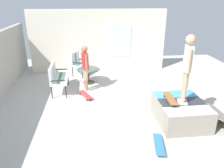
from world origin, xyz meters
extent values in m
cube|color=beige|center=(0.00, 0.00, -0.05)|extent=(12.00, 12.00, 0.10)
cube|color=silver|center=(3.80, 0.50, 1.36)|extent=(0.20, 6.00, 2.72)
cube|color=silver|center=(3.69, -0.40, 1.35)|extent=(0.03, 1.10, 1.40)
cube|color=gray|center=(-0.90, -1.52, 0.30)|extent=(1.49, 1.27, 0.60)
cube|color=silver|center=(-1.39, -1.53, 0.61)|extent=(0.49, 1.21, 0.01)
cube|color=#333338|center=(-0.90, -1.52, 0.61)|extent=(0.49, 1.21, 0.01)
cube|color=#4C99D8|center=(-0.41, -1.51, 0.61)|extent=(0.49, 1.21, 0.01)
cylinder|color=#B2B2B7|center=(-0.91, -0.92, 0.58)|extent=(1.41, 0.08, 0.05)
cube|color=gray|center=(-0.88, -2.51, 0.27)|extent=(1.44, 0.88, 0.50)
cylinder|color=#2D2823|center=(0.93, 1.74, 0.22)|extent=(0.04, 0.04, 0.44)
cylinder|color=#2D2823|center=(2.10, 1.78, 0.22)|extent=(0.04, 0.04, 0.44)
cylinder|color=#2D2823|center=(0.92, 2.21, 0.22)|extent=(0.04, 0.04, 0.44)
cylinder|color=#2D2823|center=(2.09, 2.25, 0.22)|extent=(0.04, 0.04, 0.44)
cube|color=silver|center=(1.51, 2.00, 0.48)|extent=(1.26, 0.58, 0.08)
cube|color=#338C66|center=(1.51, 2.00, 0.52)|extent=(1.21, 0.13, 0.00)
cube|color=silver|center=(1.50, 2.23, 0.77)|extent=(1.25, 0.11, 0.50)
cube|color=#338C66|center=(1.50, 2.23, 0.77)|extent=(0.10, 0.09, 0.46)
cube|color=#2D2823|center=(0.90, 1.98, 0.64)|extent=(0.05, 0.47, 0.04)
cube|color=#2D2823|center=(2.11, 2.01, 0.64)|extent=(0.05, 0.47, 0.04)
cylinder|color=#2D2823|center=(2.79, 1.24, 0.22)|extent=(0.04, 0.04, 0.44)
cylinder|color=#2D2823|center=(3.28, 1.01, 0.22)|extent=(0.04, 0.04, 0.44)
cylinder|color=#2D2823|center=(3.00, 1.66, 0.22)|extent=(0.04, 0.04, 0.44)
cylinder|color=#2D2823|center=(3.48, 1.43, 0.22)|extent=(0.04, 0.04, 0.44)
cube|color=silver|center=(3.14, 1.34, 0.48)|extent=(0.80, 0.77, 0.08)
cube|color=#338C66|center=(3.14, 1.34, 0.52)|extent=(0.57, 0.34, 0.00)
cube|color=silver|center=(3.24, 1.55, 0.77)|extent=(0.59, 0.34, 0.50)
cube|color=#338C66|center=(3.24, 1.55, 0.77)|extent=(0.13, 0.12, 0.46)
cube|color=#2D2823|center=(2.88, 1.46, 0.64)|extent=(0.24, 0.44, 0.04)
cube|color=#2D2823|center=(3.40, 1.21, 0.64)|extent=(0.24, 0.44, 0.04)
cylinder|color=#2D2823|center=(2.23, 0.98, 0.28)|extent=(0.06, 0.06, 0.55)
cylinder|color=#2D2823|center=(2.23, 0.98, 0.01)|extent=(0.44, 0.44, 0.03)
cylinder|color=#425651|center=(2.23, 0.98, 0.56)|extent=(0.90, 0.90, 0.02)
cube|color=silver|center=(1.38, 1.05, 0.03)|extent=(0.16, 0.26, 0.05)
cylinder|color=#9E7051|center=(1.38, 1.05, 0.25)|extent=(0.10, 0.10, 0.39)
cylinder|color=tan|center=(1.38, 1.05, 0.64)|extent=(0.13, 0.13, 0.39)
cube|color=silver|center=(1.55, 1.09, 0.03)|extent=(0.16, 0.26, 0.05)
cylinder|color=#9E7051|center=(1.55, 1.09, 0.25)|extent=(0.10, 0.10, 0.39)
cylinder|color=tan|center=(1.55, 1.09, 0.64)|extent=(0.13, 0.13, 0.39)
cube|color=red|center=(1.47, 1.07, 1.13)|extent=(0.35, 0.25, 0.58)
sphere|color=#9E7051|center=(1.47, 1.07, 1.56)|extent=(0.22, 0.22, 0.22)
cylinder|color=#9E7051|center=(1.27, 1.02, 1.11)|extent=(0.08, 0.08, 0.55)
cylinder|color=#9E7051|center=(1.66, 1.12, 1.11)|extent=(0.08, 0.08, 0.55)
cube|color=silver|center=(-0.89, -1.52, 0.64)|extent=(0.17, 0.26, 0.05)
cylinder|color=tan|center=(-0.89, -1.52, 0.87)|extent=(0.10, 0.10, 0.42)
cylinder|color=tan|center=(-0.89, -1.52, 1.30)|extent=(0.13, 0.13, 0.42)
cube|color=silver|center=(-1.06, -1.48, 0.64)|extent=(0.17, 0.26, 0.05)
cylinder|color=tan|center=(-1.06, -1.48, 0.87)|extent=(0.10, 0.10, 0.42)
cylinder|color=tan|center=(-1.06, -1.48, 1.30)|extent=(0.13, 0.13, 0.42)
cube|color=silver|center=(-0.97, -1.50, 1.82)|extent=(0.36, 0.27, 0.63)
sphere|color=tan|center=(-0.97, -1.50, 2.29)|extent=(0.24, 0.24, 0.24)
cylinder|color=tan|center=(-0.78, -1.56, 1.80)|extent=(0.08, 0.08, 0.60)
cylinder|color=tan|center=(-1.17, -1.44, 1.80)|extent=(0.08, 0.08, 0.60)
cube|color=#B23838|center=(0.91, 1.10, 0.09)|extent=(0.81, 0.53, 0.02)
cylinder|color=#333333|center=(1.19, 1.15, 0.03)|extent=(0.06, 0.05, 0.06)
cylinder|color=#333333|center=(1.12, 1.29, 0.03)|extent=(0.06, 0.05, 0.06)
cylinder|color=#333333|center=(0.69, 0.90, 0.03)|extent=(0.06, 0.05, 0.06)
cylinder|color=#333333|center=(0.62, 1.04, 0.03)|extent=(0.06, 0.05, 0.06)
cube|color=#3372B2|center=(-1.93, -0.62, 0.09)|extent=(0.82, 0.34, 0.02)
cylinder|color=silver|center=(-1.67, -0.74, 0.03)|extent=(0.06, 0.04, 0.06)
cylinder|color=silver|center=(-1.64, -0.59, 0.03)|extent=(0.06, 0.04, 0.06)
cylinder|color=silver|center=(-2.22, -0.64, 0.03)|extent=(0.06, 0.04, 0.06)
cylinder|color=silver|center=(-2.19, -0.49, 0.03)|extent=(0.06, 0.04, 0.06)
cube|color=brown|center=(-0.86, -1.21, 0.71)|extent=(0.81, 0.25, 0.01)
cylinder|color=#333333|center=(-0.59, -1.30, 0.64)|extent=(0.06, 0.03, 0.06)
cylinder|color=#333333|center=(-0.58, -1.14, 0.64)|extent=(0.06, 0.03, 0.06)
cylinder|color=#333333|center=(-1.15, -1.27, 0.64)|extent=(0.06, 0.03, 0.06)
cylinder|color=#333333|center=(-1.14, -1.11, 0.64)|extent=(0.06, 0.03, 0.06)
camera|label=1|loc=(-5.85, 0.86, 3.24)|focal=34.59mm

